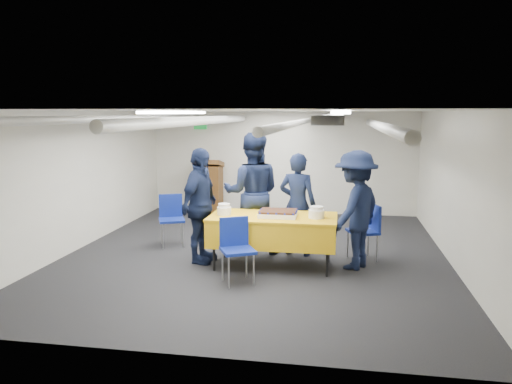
# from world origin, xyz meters

# --- Properties ---
(ground) EXTENTS (7.00, 7.00, 0.00)m
(ground) POSITION_xyz_m (0.00, 0.00, 0.00)
(ground) COLOR black
(ground) RESTS_ON ground
(room_shell) EXTENTS (6.00, 7.00, 2.30)m
(room_shell) POSITION_xyz_m (0.09, 0.41, 1.81)
(room_shell) COLOR beige
(room_shell) RESTS_ON ground
(serving_table) EXTENTS (1.86, 0.94, 0.77)m
(serving_table) POSITION_xyz_m (0.36, -0.61, 0.56)
(serving_table) COLOR black
(serving_table) RESTS_ON ground
(sheet_cake) EXTENTS (0.56, 0.43, 0.10)m
(sheet_cake) POSITION_xyz_m (0.44, -0.65, 0.82)
(sheet_cake) COLOR white
(sheet_cake) RESTS_ON serving_table
(plate_stack_left) EXTENTS (0.21, 0.21, 0.17)m
(plate_stack_left) POSITION_xyz_m (-0.37, -0.66, 0.85)
(plate_stack_left) COLOR white
(plate_stack_left) RESTS_ON serving_table
(plate_stack_right) EXTENTS (0.23, 0.23, 0.17)m
(plate_stack_right) POSITION_xyz_m (0.99, -0.66, 0.85)
(plate_stack_right) COLOR white
(plate_stack_right) RESTS_ON serving_table
(podium) EXTENTS (0.62, 0.53, 1.25)m
(podium) POSITION_xyz_m (-1.60, 3.05, 0.61)
(podium) COLOR brown
(podium) RESTS_ON ground
(chair_near) EXTENTS (0.57, 0.57, 0.87)m
(chair_near) POSITION_xyz_m (-0.04, -1.35, 0.53)
(chair_near) COLOR gray
(chair_near) RESTS_ON ground
(chair_right) EXTENTS (0.54, 0.54, 0.87)m
(chair_right) POSITION_xyz_m (1.76, -0.02, 0.53)
(chair_right) COLOR gray
(chair_right) RESTS_ON ground
(chair_left) EXTENTS (0.55, 0.55, 0.87)m
(chair_left) POSITION_xyz_m (-1.55, 0.34, 0.53)
(chair_left) COLOR gray
(chair_left) RESTS_ON ground
(sailor_a) EXTENTS (0.66, 0.50, 1.65)m
(sailor_a) POSITION_xyz_m (0.65, 0.09, 0.82)
(sailor_a) COLOR black
(sailor_a) RESTS_ON ground
(sailor_b) EXTENTS (1.03, 0.84, 1.96)m
(sailor_b) POSITION_xyz_m (-0.09, 0.15, 0.98)
(sailor_b) COLOR black
(sailor_b) RESTS_ON ground
(sailor_c) EXTENTS (0.59, 1.08, 1.75)m
(sailor_c) POSITION_xyz_m (-0.77, -0.57, 0.88)
(sailor_c) COLOR black
(sailor_c) RESTS_ON ground
(sailor_d) EXTENTS (1.11, 1.29, 1.74)m
(sailor_d) POSITION_xyz_m (1.55, -0.47, 0.87)
(sailor_d) COLOR black
(sailor_d) RESTS_ON ground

